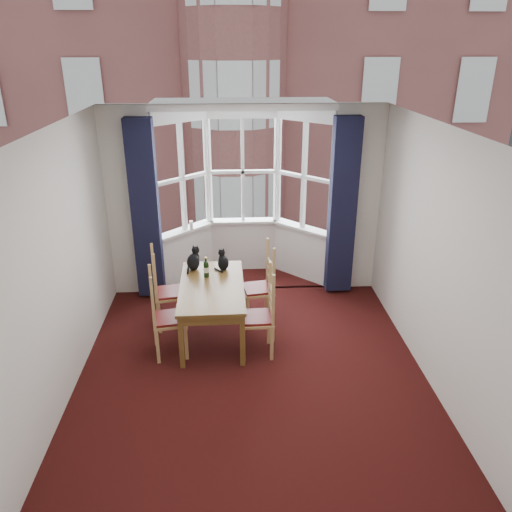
{
  "coord_description": "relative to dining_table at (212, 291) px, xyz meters",
  "views": [
    {
      "loc": [
        -0.22,
        -4.79,
        3.55
      ],
      "look_at": [
        0.1,
        1.05,
        1.05
      ],
      "focal_mm": 35.0,
      "sensor_mm": 36.0,
      "label": 1
    }
  ],
  "objects": [
    {
      "name": "wall_near",
      "position": [
        0.47,
        -3.15,
        0.76
      ],
      "size": [
        4.0,
        0.0,
        4.0
      ],
      "primitive_type": "plane",
      "rotation": [
        -1.57,
        0.0,
        0.0
      ],
      "color": "silver",
      "rests_on": "floor"
    },
    {
      "name": "chair_left_far",
      "position": [
        -0.66,
        0.27,
        -0.17
      ],
      "size": [
        0.47,
        0.49,
        0.92
      ],
      "color": "tan",
      "rests_on": "floor"
    },
    {
      "name": "wall_back_pier_left",
      "position": [
        -1.18,
        1.35,
        0.76
      ],
      "size": [
        0.7,
        0.12,
        2.8
      ],
      "primitive_type": "cube",
      "color": "silver",
      "rests_on": "floor"
    },
    {
      "name": "chair_right_far",
      "position": [
        0.69,
        0.35,
        -0.17
      ],
      "size": [
        0.46,
        0.48,
        0.92
      ],
      "color": "tan",
      "rests_on": "floor"
    },
    {
      "name": "wall_right",
      "position": [
        2.47,
        -0.9,
        0.76
      ],
      "size": [
        0.0,
        4.5,
        4.5
      ],
      "primitive_type": "plane",
      "rotation": [
        1.57,
        0.0,
        -1.57
      ],
      "color": "silver",
      "rests_on": "floor"
    },
    {
      "name": "dining_table",
      "position": [
        0.0,
        0.0,
        0.0
      ],
      "size": [
        0.83,
        1.52,
        0.72
      ],
      "color": "brown",
      "rests_on": "floor"
    },
    {
      "name": "street",
      "position": [
        0.47,
        31.35,
        -6.64
      ],
      "size": [
        80.0,
        80.0,
        0.0
      ],
      "primitive_type": "plane",
      "color": "#333335",
      "rests_on": "ground"
    },
    {
      "name": "bay_window",
      "position": [
        0.47,
        1.85,
        0.76
      ],
      "size": [
        2.76,
        0.94,
        2.8
      ],
      "color": "white",
      "rests_on": "floor"
    },
    {
      "name": "wine_bottle",
      "position": [
        -0.07,
        0.26,
        0.2
      ],
      "size": [
        0.07,
        0.07,
        0.27
      ],
      "color": "black",
      "rests_on": "dining_table"
    },
    {
      "name": "chair_left_near",
      "position": [
        -0.6,
        -0.41,
        -0.17
      ],
      "size": [
        0.47,
        0.48,
        0.92
      ],
      "color": "tan",
      "rests_on": "floor"
    },
    {
      "name": "tenement_building",
      "position": [
        0.47,
        13.11,
        0.95
      ],
      "size": [
        18.4,
        7.8,
        15.2
      ],
      "color": "#94534C",
      "rests_on": "street"
    },
    {
      "name": "curtain_right",
      "position": [
        1.89,
        1.17,
        0.71
      ],
      "size": [
        0.38,
        0.22,
        2.6
      ],
      "primitive_type": "cube",
      "color": "black",
      "rests_on": "floor"
    },
    {
      "name": "chair_right_near",
      "position": [
        0.64,
        -0.44,
        -0.17
      ],
      "size": [
        0.41,
        0.43,
        0.92
      ],
      "color": "tan",
      "rests_on": "floor"
    },
    {
      "name": "curtain_left",
      "position": [
        -0.95,
        1.17,
        0.71
      ],
      "size": [
        0.38,
        0.22,
        2.6
      ],
      "primitive_type": "cube",
      "color": "black",
      "rests_on": "floor"
    },
    {
      "name": "cat_left",
      "position": [
        -0.25,
        0.51,
        0.21
      ],
      "size": [
        0.25,
        0.28,
        0.33
      ],
      "color": "black",
      "rests_on": "dining_table"
    },
    {
      "name": "wall_back_pier_right",
      "position": [
        2.12,
        1.35,
        0.76
      ],
      "size": [
        0.7,
        0.12,
        2.8
      ],
      "primitive_type": "cube",
      "color": "silver",
      "rests_on": "floor"
    },
    {
      "name": "candle_tall",
      "position": [
        -0.36,
        1.7,
        0.29
      ],
      "size": [
        0.06,
        0.06,
        0.13
      ],
      "primitive_type": "cylinder",
      "color": "white",
      "rests_on": "bay_window"
    },
    {
      "name": "floor",
      "position": [
        0.47,
        -0.9,
        -0.64
      ],
      "size": [
        4.5,
        4.5,
        0.0
      ],
      "primitive_type": "plane",
      "color": "black",
      "rests_on": "ground"
    },
    {
      "name": "cat_right",
      "position": [
        0.14,
        0.48,
        0.19
      ],
      "size": [
        0.2,
        0.24,
        0.29
      ],
      "color": "black",
      "rests_on": "dining_table"
    },
    {
      "name": "ceiling",
      "position": [
        0.47,
        -0.9,
        2.16
      ],
      "size": [
        4.5,
        4.5,
        0.0
      ],
      "primitive_type": "plane",
      "rotation": [
        3.14,
        0.0,
        0.0
      ],
      "color": "white",
      "rests_on": "floor"
    },
    {
      "name": "wall_left",
      "position": [
        -1.53,
        -0.9,
        0.76
      ],
      "size": [
        0.0,
        4.5,
        4.5
      ],
      "primitive_type": "plane",
      "rotation": [
        1.57,
        0.0,
        1.57
      ],
      "color": "silver",
      "rests_on": "floor"
    }
  ]
}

